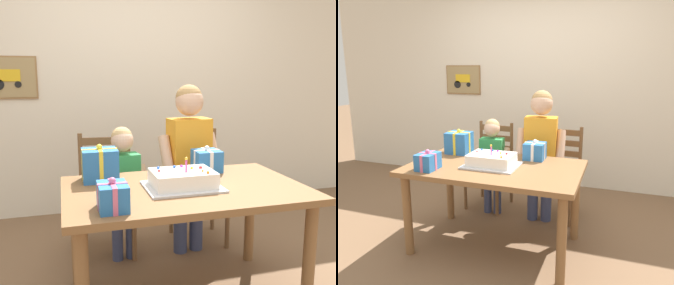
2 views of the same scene
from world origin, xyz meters
The scene contains 10 objects.
back_wall centered at (0.00, 1.77, 1.30)m, with size 6.40×0.11×2.60m.
dining_table centered at (0.00, 0.00, 0.63)m, with size 1.41×0.86×0.72m.
birthday_cake centered at (-0.02, -0.02, 0.77)m, with size 0.44×0.34×0.19m.
gift_box_red_large centered at (0.26, 0.31, 0.80)m, with size 0.18×0.18×0.18m.
gift_box_beside_cake centered at (-0.46, -0.27, 0.79)m, with size 0.15×0.19×0.17m.
gift_box_corner_small centered at (-0.47, 0.28, 0.82)m, with size 0.22×0.20×0.23m.
chair_left centered at (-0.37, 0.82, 0.47)m, with size 0.45×0.45×0.92m.
chair_right centered at (0.38, 0.82, 0.47)m, with size 0.45×0.45×0.92m.
child_older centered at (0.24, 0.61, 0.79)m, with size 0.49×0.29×1.31m.
child_younger centered at (-0.27, 0.61, 0.61)m, with size 0.38×0.22×1.01m.
Camera 1 is at (-0.68, -2.03, 1.37)m, focal length 40.20 mm.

